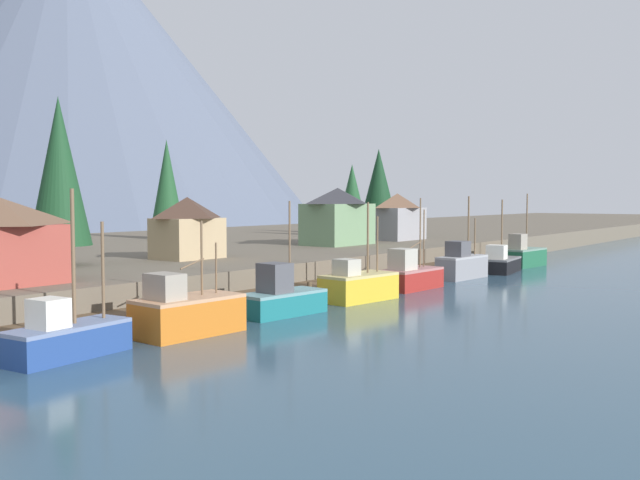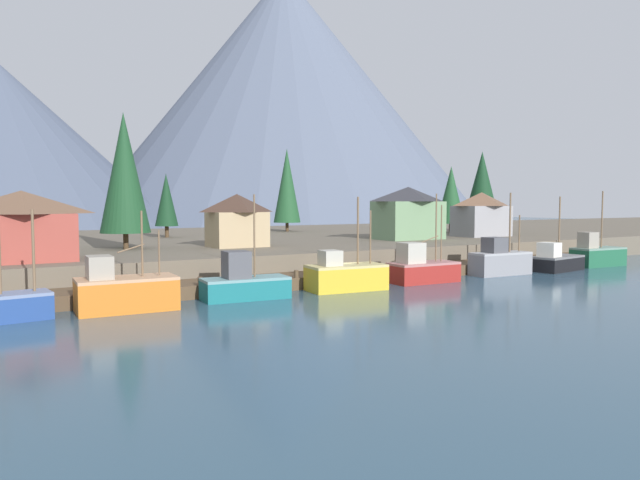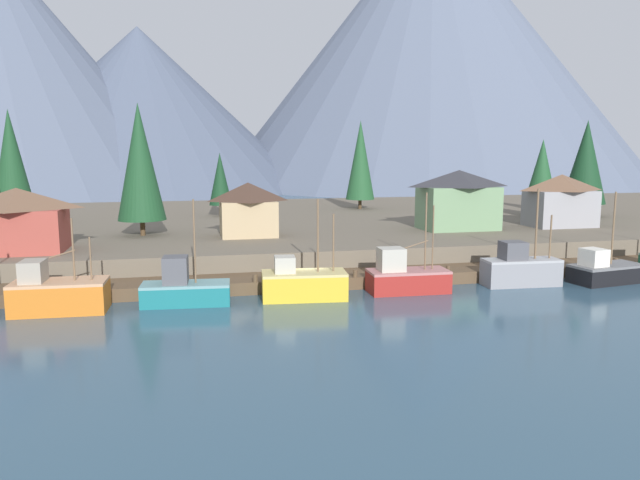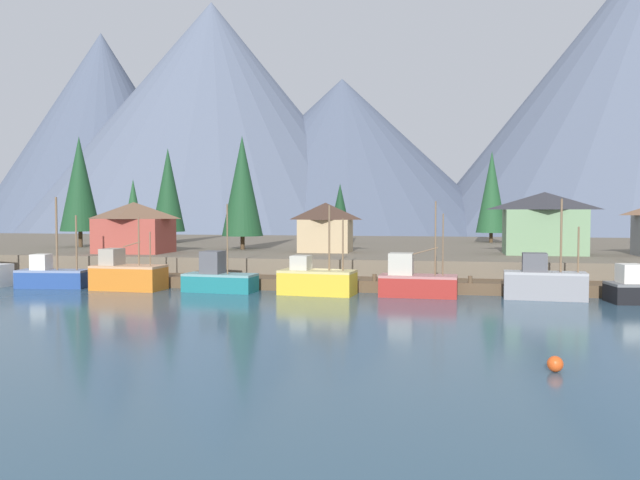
{
  "view_description": "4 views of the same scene",
  "coord_description": "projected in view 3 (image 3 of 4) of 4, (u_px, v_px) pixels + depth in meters",
  "views": [
    {
      "loc": [
        -44.93,
        -32.26,
        7.81
      ],
      "look_at": [
        1.59,
        3.51,
        4.32
      ],
      "focal_mm": 39.92,
      "sensor_mm": 36.0,
      "label": 1
    },
    {
      "loc": [
        -26.24,
        -40.12,
        7.02
      ],
      "look_at": [
        -0.54,
        2.24,
        3.8
      ],
      "focal_mm": 32.5,
      "sensor_mm": 36.0,
      "label": 2
    },
    {
      "loc": [
        -9.23,
        -44.97,
        11.01
      ],
      "look_at": [
        1.73,
        2.92,
        3.68
      ],
      "focal_mm": 33.72,
      "sensor_mm": 36.0,
      "label": 3
    },
    {
      "loc": [
        9.97,
        -55.97,
        7.09
      ],
      "look_at": [
        -1.12,
        2.13,
        4.39
      ],
      "focal_mm": 37.09,
      "sensor_mm": 36.0,
      "label": 4
    }
  ],
  "objects": [
    {
      "name": "ground_plane",
      "position": [
        270.0,
        256.0,
        66.37
      ],
      "size": [
        400.0,
        400.0,
        1.0
      ],
      "primitive_type": "cube",
      "color": "#335166"
    },
    {
      "name": "dock",
      "position": [
        302.0,
        281.0,
        48.86
      ],
      "size": [
        80.0,
        4.0,
        1.6
      ],
      "color": "brown",
      "rests_on": "ground_plane"
    },
    {
      "name": "shoreline_bank",
      "position": [
        257.0,
        227.0,
        77.68
      ],
      "size": [
        400.0,
        56.0,
        2.5
      ],
      "primitive_type": "cube",
      "color": "#665B4C",
      "rests_on": "ground_plane"
    },
    {
      "name": "mountain_east_peak",
      "position": [
        140.0,
        109.0,
        170.95
      ],
      "size": [
        97.17,
        97.17,
        45.44
      ],
      "primitive_type": "cone",
      "color": "#4C566B",
      "rests_on": "ground_plane"
    },
    {
      "name": "mountain_far_ridge",
      "position": [
        430.0,
        49.0,
        196.24
      ],
      "size": [
        140.17,
        140.17,
        88.01
      ],
      "primitive_type": "cone",
      "color": "slate",
      "rests_on": "ground_plane"
    },
    {
      "name": "fishing_boat_orange",
      "position": [
        58.0,
        294.0,
        41.14
      ],
      "size": [
        6.33,
        3.34,
        6.48
      ],
      "rotation": [
        0.0,
        0.0,
        -0.05
      ],
      "color": "#CC6B1E",
      "rests_on": "ground_plane"
    },
    {
      "name": "fishing_boat_teal",
      "position": [
        184.0,
        289.0,
        43.21
      ],
      "size": [
        6.45,
        3.02,
        7.6
      ],
      "rotation": [
        0.0,
        0.0,
        -0.09
      ],
      "color": "#196B70",
      "rests_on": "ground_plane"
    },
    {
      "name": "fishing_boat_yellow",
      "position": [
        303.0,
        283.0,
        44.88
      ],
      "size": [
        6.52,
        3.49,
        7.48
      ],
      "rotation": [
        0.0,
        0.0,
        -0.1
      ],
      "color": "gold",
      "rests_on": "ground_plane"
    },
    {
      "name": "fishing_boat_red",
      "position": [
        405.0,
        277.0,
        46.97
      ],
      "size": [
        6.35,
        2.94,
        7.8
      ],
      "rotation": [
        0.0,
        0.0,
        -0.04
      ],
      "color": "maroon",
      "rests_on": "ground_plane"
    },
    {
      "name": "fishing_boat_grey",
      "position": [
        520.0,
        269.0,
        49.33
      ],
      "size": [
        6.38,
        2.64,
        7.97
      ],
      "rotation": [
        0.0,
        0.0,
        -0.06
      ],
      "color": "gray",
      "rests_on": "ground_plane"
    },
    {
      "name": "fishing_boat_black",
      "position": [
        605.0,
        271.0,
        50.41
      ],
      "size": [
        6.62,
        3.8,
        7.63
      ],
      "rotation": [
        0.0,
        0.0,
        0.15
      ],
      "color": "black",
      "rests_on": "ground_plane"
    },
    {
      "name": "house_red",
      "position": [
        18.0,
        219.0,
        50.46
      ],
      "size": [
        7.65,
        5.66,
        5.43
      ],
      "color": "#9E4238",
      "rests_on": "shoreline_bank"
    },
    {
      "name": "house_tan",
      "position": [
        248.0,
        209.0,
        59.73
      ],
      "size": [
        5.75,
        4.28,
        5.38
      ],
      "color": "tan",
      "rests_on": "shoreline_bank"
    },
    {
      "name": "house_green",
      "position": [
        458.0,
        199.0,
        65.11
      ],
      "size": [
        8.38,
        5.26,
        6.43
      ],
      "color": "#6B8E66",
      "rests_on": "shoreline_bank"
    },
    {
      "name": "house_grey",
      "position": [
        561.0,
        200.0,
        67.56
      ],
      "size": [
        7.47,
        4.69,
        5.87
      ],
      "color": "gray",
      "rests_on": "shoreline_bank"
    },
    {
      "name": "conifer_near_left",
      "position": [
        542.0,
        173.0,
        77.16
      ],
      "size": [
        4.21,
        4.21,
        9.95
      ],
      "color": "#4C3823",
      "rests_on": "shoreline_bank"
    },
    {
      "name": "conifer_mid_left",
      "position": [
        586.0,
        162.0,
        77.79
      ],
      "size": [
        5.44,
        5.44,
        12.39
      ],
      "color": "#4C3823",
      "rests_on": "shoreline_bank"
    },
    {
      "name": "conifer_back_left",
      "position": [
        11.0,
        160.0,
        69.7
      ],
      "size": [
        4.61,
        4.61,
        13.28
      ],
      "color": "#4C3823",
      "rests_on": "shoreline_bank"
    },
    {
      "name": "conifer_back_right",
      "position": [
        140.0,
        162.0,
        59.69
      ],
      "size": [
        4.77,
        4.77,
        13.19
      ],
      "color": "#4C3823",
      "rests_on": "shoreline_bank"
    },
    {
      "name": "conifer_centre",
      "position": [
        220.0,
        179.0,
        77.87
      ],
      "size": [
        2.97,
        2.97,
        8.24
      ],
      "color": "#4C3823",
      "rests_on": "shoreline_bank"
    },
    {
      "name": "conifer_far_left",
      "position": [
        360.0,
        160.0,
        87.59
      ],
      "size": [
        4.22,
        4.22,
        12.86
      ],
      "color": "#4C3823",
      "rests_on": "shoreline_bank"
    }
  ]
}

